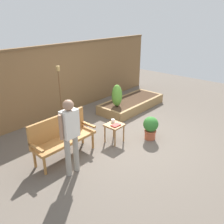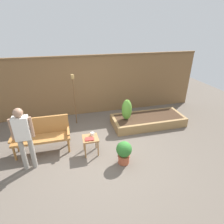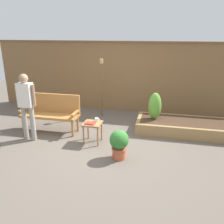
{
  "view_description": "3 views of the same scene",
  "coord_description": "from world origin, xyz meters",
  "px_view_note": "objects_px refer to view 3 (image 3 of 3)",
  "views": [
    {
      "loc": [
        -4.2,
        -3.23,
        2.97
      ],
      "look_at": [
        0.05,
        0.51,
        0.59
      ],
      "focal_mm": 37.74,
      "sensor_mm": 36.0,
      "label": 1
    },
    {
      "loc": [
        -0.73,
        -3.81,
        3.12
      ],
      "look_at": [
        0.44,
        0.76,
        0.82
      ],
      "focal_mm": 29.27,
      "sensor_mm": 36.0,
      "label": 2
    },
    {
      "loc": [
        1.19,
        -4.57,
        2.43
      ],
      "look_at": [
        0.07,
        0.49,
        0.64
      ],
      "focal_mm": 37.68,
      "sensor_mm": 36.0,
      "label": 3
    }
  ],
  "objects_px": {
    "cup_on_table": "(97,120)",
    "tiki_torch": "(102,78)",
    "shrub_near_bench": "(155,106)",
    "book_on_table": "(90,123)",
    "person_by_bench": "(26,102)",
    "side_table": "(93,126)",
    "potted_boxwood": "(119,143)",
    "garden_bench": "(51,110)"
  },
  "relations": [
    {
      "from": "potted_boxwood",
      "to": "book_on_table",
      "type": "bearing_deg",
      "value": 146.03
    },
    {
      "from": "potted_boxwood",
      "to": "tiki_torch",
      "type": "distance_m",
      "value": 2.66
    },
    {
      "from": "potted_boxwood",
      "to": "person_by_bench",
      "type": "height_order",
      "value": "person_by_bench"
    },
    {
      "from": "shrub_near_bench",
      "to": "side_table",
      "type": "bearing_deg",
      "value": -141.84
    },
    {
      "from": "cup_on_table",
      "to": "person_by_bench",
      "type": "bearing_deg",
      "value": -169.28
    },
    {
      "from": "side_table",
      "to": "cup_on_table",
      "type": "height_order",
      "value": "cup_on_table"
    },
    {
      "from": "book_on_table",
      "to": "tiki_torch",
      "type": "distance_m",
      "value": 1.95
    },
    {
      "from": "shrub_near_bench",
      "to": "cup_on_table",
      "type": "bearing_deg",
      "value": -143.33
    },
    {
      "from": "person_by_bench",
      "to": "potted_boxwood",
      "type": "bearing_deg",
      "value": -10.17
    },
    {
      "from": "cup_on_table",
      "to": "potted_boxwood",
      "type": "distance_m",
      "value": 0.97
    },
    {
      "from": "side_table",
      "to": "book_on_table",
      "type": "xyz_separation_m",
      "value": [
        -0.03,
        -0.07,
        0.1
      ]
    },
    {
      "from": "garden_bench",
      "to": "potted_boxwood",
      "type": "distance_m",
      "value": 2.22
    },
    {
      "from": "shrub_near_bench",
      "to": "tiki_torch",
      "type": "xyz_separation_m",
      "value": [
        -1.57,
        0.71,
        0.52
      ]
    },
    {
      "from": "book_on_table",
      "to": "person_by_bench",
      "type": "relative_size",
      "value": 0.14
    },
    {
      "from": "cup_on_table",
      "to": "book_on_table",
      "type": "relative_size",
      "value": 0.56
    },
    {
      "from": "garden_bench",
      "to": "potted_boxwood",
      "type": "xyz_separation_m",
      "value": [
        1.95,
        -1.04,
        -0.2
      ]
    },
    {
      "from": "tiki_torch",
      "to": "cup_on_table",
      "type": "bearing_deg",
      "value": -79.07
    },
    {
      "from": "garden_bench",
      "to": "person_by_bench",
      "type": "xyz_separation_m",
      "value": [
        -0.26,
        -0.64,
        0.39
      ]
    },
    {
      "from": "shrub_near_bench",
      "to": "tiki_torch",
      "type": "bearing_deg",
      "value": 155.77
    },
    {
      "from": "cup_on_table",
      "to": "shrub_near_bench",
      "type": "distance_m",
      "value": 1.57
    },
    {
      "from": "potted_boxwood",
      "to": "shrub_near_bench",
      "type": "bearing_deg",
      "value": 69.65
    },
    {
      "from": "cup_on_table",
      "to": "tiki_torch",
      "type": "height_order",
      "value": "tiki_torch"
    },
    {
      "from": "side_table",
      "to": "person_by_bench",
      "type": "relative_size",
      "value": 0.31
    },
    {
      "from": "garden_bench",
      "to": "cup_on_table",
      "type": "relative_size",
      "value": 11.88
    },
    {
      "from": "garden_bench",
      "to": "tiki_torch",
      "type": "xyz_separation_m",
      "value": [
        0.98,
        1.29,
        0.62
      ]
    },
    {
      "from": "side_table",
      "to": "tiki_torch",
      "type": "height_order",
      "value": "tiki_torch"
    },
    {
      "from": "tiki_torch",
      "to": "potted_boxwood",
      "type": "bearing_deg",
      "value": -67.42
    },
    {
      "from": "book_on_table",
      "to": "potted_boxwood",
      "type": "distance_m",
      "value": 0.92
    },
    {
      "from": "potted_boxwood",
      "to": "shrub_near_bench",
      "type": "relative_size",
      "value": 0.88
    },
    {
      "from": "shrub_near_bench",
      "to": "tiki_torch",
      "type": "distance_m",
      "value": 1.8
    },
    {
      "from": "side_table",
      "to": "person_by_bench",
      "type": "xyz_separation_m",
      "value": [
        -1.48,
        -0.19,
        0.54
      ]
    },
    {
      "from": "cup_on_table",
      "to": "tiki_torch",
      "type": "xyz_separation_m",
      "value": [
        -0.32,
        1.64,
        0.65
      ]
    },
    {
      "from": "book_on_table",
      "to": "shrub_near_bench",
      "type": "height_order",
      "value": "shrub_near_bench"
    },
    {
      "from": "tiki_torch",
      "to": "person_by_bench",
      "type": "bearing_deg",
      "value": -122.54
    },
    {
      "from": "cup_on_table",
      "to": "shrub_near_bench",
      "type": "bearing_deg",
      "value": 36.67
    },
    {
      "from": "person_by_bench",
      "to": "cup_on_table",
      "type": "bearing_deg",
      "value": 10.72
    },
    {
      "from": "garden_bench",
      "to": "shrub_near_bench",
      "type": "bearing_deg",
      "value": 12.88
    },
    {
      "from": "cup_on_table",
      "to": "book_on_table",
      "type": "xyz_separation_m",
      "value": [
        -0.1,
        -0.18,
        -0.03
      ]
    },
    {
      "from": "side_table",
      "to": "person_by_bench",
      "type": "distance_m",
      "value": 1.58
    },
    {
      "from": "shrub_near_bench",
      "to": "person_by_bench",
      "type": "relative_size",
      "value": 0.44
    },
    {
      "from": "side_table",
      "to": "person_by_bench",
      "type": "bearing_deg",
      "value": -172.84
    },
    {
      "from": "garden_bench",
      "to": "cup_on_table",
      "type": "xyz_separation_m",
      "value": [
        1.3,
        -0.35,
        -0.03
      ]
    }
  ]
}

